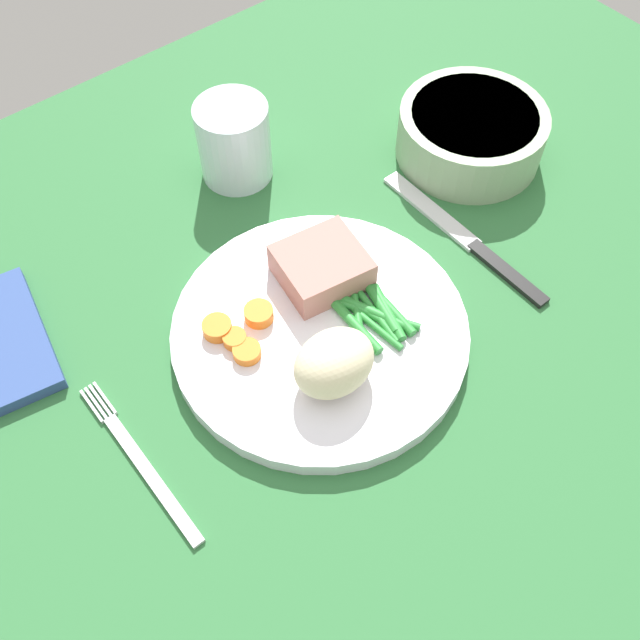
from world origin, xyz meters
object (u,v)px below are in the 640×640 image
object	(u,v)px
meat_portion	(322,267)
knife	(466,239)
dinner_plate	(320,332)
salad_bowl	(471,131)
water_glass	(235,146)
fork	(140,461)

from	to	relation	value
meat_portion	knife	bearing A→B (deg)	-16.75
dinner_plate	meat_portion	size ratio (longest dim) A/B	3.50
meat_portion	salad_bowl	xyz separation A→B (cm)	(22.87, 4.14, -0.18)
meat_portion	water_glass	bearing A→B (deg)	80.91
fork	water_glass	world-z (taller)	water_glass
dinner_plate	meat_portion	distance (cm)	5.75
meat_portion	salad_bowl	bearing A→B (deg)	10.25
knife	salad_bowl	bearing A→B (deg)	46.52
dinner_plate	fork	world-z (taller)	dinner_plate
meat_portion	knife	world-z (taller)	meat_portion
dinner_plate	fork	xyz separation A→B (cm)	(-18.07, -0.26, -0.60)
fork	dinner_plate	bearing A→B (deg)	-2.81
fork	knife	size ratio (longest dim) A/B	0.81
fork	salad_bowl	world-z (taller)	salad_bowl
meat_portion	salad_bowl	distance (cm)	23.24
dinner_plate	salad_bowl	xyz separation A→B (cm)	(26.29, 8.13, 2.14)
meat_portion	knife	xyz separation A→B (cm)	(14.22, -4.28, -2.92)
salad_bowl	water_glass	bearing A→B (deg)	147.61
dinner_plate	fork	distance (cm)	18.08
meat_portion	salad_bowl	size ratio (longest dim) A/B	0.49
dinner_plate	water_glass	distance (cm)	21.96
meat_portion	water_glass	world-z (taller)	water_glass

